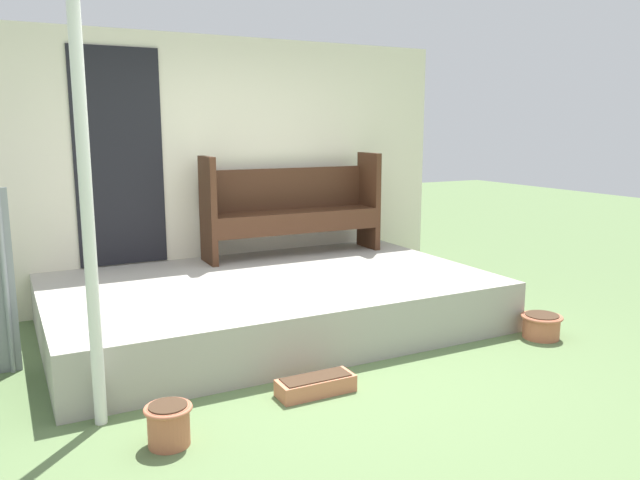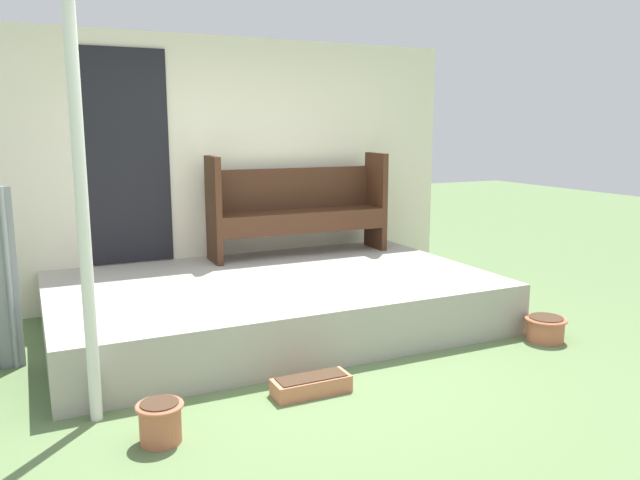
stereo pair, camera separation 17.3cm
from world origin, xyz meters
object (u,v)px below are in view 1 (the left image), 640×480
(flower_pot_middle, at_px, (541,325))
(support_post, at_px, (88,218))
(bench, at_px, (292,204))
(flower_pot_left, at_px, (169,423))
(planter_box_rect, at_px, (316,385))

(flower_pot_middle, bearing_deg, support_post, 178.26)
(bench, height_order, flower_pot_left, bench)
(bench, height_order, flower_pot_middle, bench)
(support_post, height_order, flower_pot_middle, support_post)
(support_post, xyz_separation_m, planter_box_rect, (1.32, -0.22, -1.17))
(support_post, height_order, flower_pot_left, support_post)
(flower_pot_left, distance_m, planter_box_rect, 1.05)
(flower_pot_left, bearing_deg, flower_pot_middle, 6.07)
(support_post, relative_size, planter_box_rect, 4.73)
(planter_box_rect, bearing_deg, support_post, 170.53)
(flower_pot_left, bearing_deg, bench, 52.58)
(bench, distance_m, flower_pot_middle, 2.65)
(bench, distance_m, planter_box_rect, 2.62)
(bench, relative_size, flower_pot_left, 6.90)
(planter_box_rect, bearing_deg, flower_pot_middle, 3.03)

